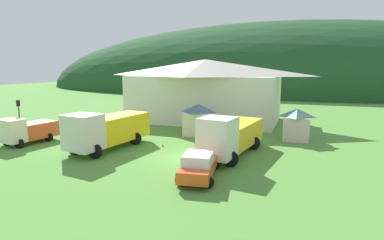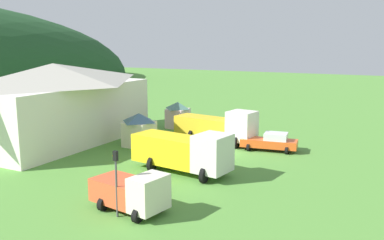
{
  "view_description": "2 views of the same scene",
  "coord_description": "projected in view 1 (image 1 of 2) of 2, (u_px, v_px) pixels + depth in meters",
  "views": [
    {
      "loc": [
        8.09,
        -21.05,
        6.76
      ],
      "look_at": [
        -1.23,
        4.62,
        2.1
      ],
      "focal_mm": 29.24,
      "sensor_mm": 36.0,
      "label": 1
    },
    {
      "loc": [
        -34.12,
        -14.2,
        9.71
      ],
      "look_at": [
        1.0,
        3.8,
        2.4
      ],
      "focal_mm": 39.62,
      "sensor_mm": 36.0,
      "label": 2
    }
  ],
  "objects": [
    {
      "name": "light_truck_cream",
      "position": [
        26.0,
        130.0,
        27.72
      ],
      "size": [
        3.13,
        4.9,
        2.39
      ],
      "rotation": [
        0.0,
        0.0,
        -1.74
      ],
      "color": "beige",
      "rests_on": "ground"
    },
    {
      "name": "traffic_light_west",
      "position": [
        19.0,
        116.0,
        28.17
      ],
      "size": [
        0.2,
        0.32,
        3.82
      ],
      "color": "#4C4C51",
      "rests_on": "ground"
    },
    {
      "name": "ground_plane",
      "position": [
        186.0,
        158.0,
        23.36
      ],
      "size": [
        200.0,
        200.0,
        0.0
      ],
      "primitive_type": "plane",
      "color": "#518C38"
    },
    {
      "name": "flatbed_truck_yellow",
      "position": [
        107.0,
        129.0,
        25.74
      ],
      "size": [
        3.95,
        8.12,
        3.24
      ],
      "rotation": [
        0.0,
        0.0,
        -1.71
      ],
      "color": "silver",
      "rests_on": "ground"
    },
    {
      "name": "traffic_cone_near_pickup",
      "position": [
        163.0,
        147.0,
        26.8
      ],
      "size": [
        0.36,
        0.36,
        0.52
      ],
      "primitive_type": "cone",
      "color": "orange",
      "rests_on": "ground"
    },
    {
      "name": "service_pickup_orange",
      "position": [
        199.0,
        165.0,
        19.19
      ],
      "size": [
        2.73,
        5.21,
        1.66
      ],
      "rotation": [
        0.0,
        0.0,
        -1.43
      ],
      "color": "#E75620",
      "rests_on": "ground"
    },
    {
      "name": "play_shed_cream",
      "position": [
        199.0,
        119.0,
        31.07
      ],
      "size": [
        2.72,
        2.61,
        3.14
      ],
      "color": "beige",
      "rests_on": "ground"
    },
    {
      "name": "play_shed_pink",
      "position": [
        297.0,
        124.0,
        28.89
      ],
      "size": [
        2.47,
        2.31,
        2.98
      ],
      "color": "beige",
      "rests_on": "ground"
    },
    {
      "name": "depot_building",
      "position": [
        205.0,
        89.0,
        39.22
      ],
      "size": [
        19.04,
        10.86,
        7.67
      ],
      "color": "white",
      "rests_on": "ground"
    },
    {
      "name": "forested_hill_backdrop",
      "position": [
        276.0,
        90.0,
        91.43
      ],
      "size": [
        152.33,
        60.0,
        38.51
      ],
      "primitive_type": "ellipsoid",
      "color": "#1E4723",
      "rests_on": "ground"
    },
    {
      "name": "heavy_rig_striped",
      "position": [
        231.0,
        135.0,
        23.77
      ],
      "size": [
        3.81,
        8.63,
        3.33
      ],
      "rotation": [
        0.0,
        0.0,
        -1.72
      ],
      "color": "silver",
      "rests_on": "ground"
    }
  ]
}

